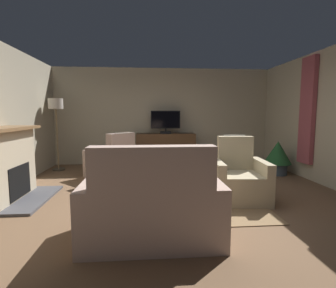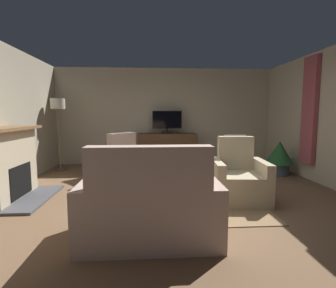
{
  "view_description": "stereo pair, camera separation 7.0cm",
  "coord_description": "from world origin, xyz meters",
  "px_view_note": "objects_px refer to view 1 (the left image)",
  "views": [
    {
      "loc": [
        -0.47,
        -4.01,
        1.4
      ],
      "look_at": [
        -0.11,
        0.37,
        0.9
      ],
      "focal_mm": 27.94,
      "sensor_mm": 36.0,
      "label": 1
    },
    {
      "loc": [
        -0.4,
        -4.02,
        1.4
      ],
      "look_at": [
        -0.11,
        0.37,
        0.9
      ],
      "focal_mm": 27.94,
      "sensor_mm": 36.0,
      "label": 2
    }
  ],
  "objects_px": {
    "floor_lamp": "(56,112)",
    "fireplace": "(6,166)",
    "television": "(166,121)",
    "armchair_facing_sofa": "(113,163)",
    "coffee_table": "(160,179)",
    "armchair_beside_cabinet": "(238,179)",
    "tv_remote": "(175,175)",
    "sofa_floral": "(152,209)",
    "tv_cabinet": "(165,150)",
    "potted_plant_tall_palm_by_window": "(278,156)",
    "cat": "(94,186)"
  },
  "relations": [
    {
      "from": "television",
      "to": "tv_remote",
      "type": "height_order",
      "value": "television"
    },
    {
      "from": "sofa_floral",
      "to": "armchair_beside_cabinet",
      "type": "bearing_deg",
      "value": 41.76
    },
    {
      "from": "coffee_table",
      "to": "armchair_beside_cabinet",
      "type": "bearing_deg",
      "value": 7.3
    },
    {
      "from": "coffee_table",
      "to": "cat",
      "type": "distance_m",
      "value": 1.46
    },
    {
      "from": "television",
      "to": "coffee_table",
      "type": "height_order",
      "value": "television"
    },
    {
      "from": "tv_remote",
      "to": "potted_plant_tall_palm_by_window",
      "type": "height_order",
      "value": "potted_plant_tall_palm_by_window"
    },
    {
      "from": "tv_cabinet",
      "to": "tv_remote",
      "type": "bearing_deg",
      "value": -91.61
    },
    {
      "from": "tv_remote",
      "to": "television",
      "type": "bearing_deg",
      "value": 144.96
    },
    {
      "from": "armchair_beside_cabinet",
      "to": "cat",
      "type": "distance_m",
      "value": 2.56
    },
    {
      "from": "tv_remote",
      "to": "tv_cabinet",
      "type": "bearing_deg",
      "value": 144.99
    },
    {
      "from": "tv_cabinet",
      "to": "cat",
      "type": "distance_m",
      "value": 2.8
    },
    {
      "from": "sofa_floral",
      "to": "armchair_beside_cabinet",
      "type": "xyz_separation_m",
      "value": [
        1.44,
        1.29,
        -0.02
      ]
    },
    {
      "from": "television",
      "to": "cat",
      "type": "xyz_separation_m",
      "value": [
        -1.47,
        -2.31,
        -1.11
      ]
    },
    {
      "from": "armchair_beside_cabinet",
      "to": "floor_lamp",
      "type": "xyz_separation_m",
      "value": [
        -3.71,
        2.59,
        1.11
      ]
    },
    {
      "from": "coffee_table",
      "to": "floor_lamp",
      "type": "distance_m",
      "value": 3.81
    },
    {
      "from": "armchair_facing_sofa",
      "to": "cat",
      "type": "xyz_separation_m",
      "value": [
        -0.21,
        -1.06,
        -0.22
      ]
    },
    {
      "from": "fireplace",
      "to": "cat",
      "type": "distance_m",
      "value": 1.45
    },
    {
      "from": "fireplace",
      "to": "armchair_facing_sofa",
      "type": "height_order",
      "value": "fireplace"
    },
    {
      "from": "cat",
      "to": "potted_plant_tall_palm_by_window",
      "type": "bearing_deg",
      "value": 14.35
    },
    {
      "from": "television",
      "to": "cat",
      "type": "distance_m",
      "value": 2.95
    },
    {
      "from": "tv_cabinet",
      "to": "sofa_floral",
      "type": "height_order",
      "value": "sofa_floral"
    },
    {
      "from": "coffee_table",
      "to": "floor_lamp",
      "type": "bearing_deg",
      "value": 131.2
    },
    {
      "from": "coffee_table",
      "to": "cat",
      "type": "bearing_deg",
      "value": 144.08
    },
    {
      "from": "potted_plant_tall_palm_by_window",
      "to": "television",
      "type": "bearing_deg",
      "value": 153.06
    },
    {
      "from": "sofa_floral",
      "to": "armchair_facing_sofa",
      "type": "height_order",
      "value": "sofa_floral"
    },
    {
      "from": "tv_remote",
      "to": "armchair_beside_cabinet",
      "type": "distance_m",
      "value": 1.1
    },
    {
      "from": "floor_lamp",
      "to": "armchair_beside_cabinet",
      "type": "bearing_deg",
      "value": -34.9
    },
    {
      "from": "tv_remote",
      "to": "floor_lamp",
      "type": "height_order",
      "value": "floor_lamp"
    },
    {
      "from": "cat",
      "to": "floor_lamp",
      "type": "distance_m",
      "value": 2.66
    },
    {
      "from": "sofa_floral",
      "to": "armchair_facing_sofa",
      "type": "distance_m",
      "value": 3.12
    },
    {
      "from": "fireplace",
      "to": "sofa_floral",
      "type": "bearing_deg",
      "value": -33.38
    },
    {
      "from": "floor_lamp",
      "to": "fireplace",
      "type": "bearing_deg",
      "value": -90.94
    },
    {
      "from": "cat",
      "to": "floor_lamp",
      "type": "relative_size",
      "value": 0.39
    },
    {
      "from": "tv_cabinet",
      "to": "coffee_table",
      "type": "distance_m",
      "value": 3.21
    },
    {
      "from": "tv_cabinet",
      "to": "potted_plant_tall_palm_by_window",
      "type": "distance_m",
      "value": 2.86
    },
    {
      "from": "tv_remote",
      "to": "sofa_floral",
      "type": "relative_size",
      "value": 0.11
    },
    {
      "from": "floor_lamp",
      "to": "television",
      "type": "bearing_deg",
      "value": 8.07
    },
    {
      "from": "tv_remote",
      "to": "floor_lamp",
      "type": "xyz_separation_m",
      "value": [
        -2.64,
        2.78,
        0.97
      ]
    },
    {
      "from": "television",
      "to": "tv_cabinet",
      "type": "bearing_deg",
      "value": 90.0
    },
    {
      "from": "potted_plant_tall_palm_by_window",
      "to": "cat",
      "type": "bearing_deg",
      "value": -165.65
    },
    {
      "from": "fireplace",
      "to": "coffee_table",
      "type": "distance_m",
      "value": 2.49
    },
    {
      "from": "television",
      "to": "armchair_facing_sofa",
      "type": "distance_m",
      "value": 1.99
    },
    {
      "from": "tv_cabinet",
      "to": "armchair_beside_cabinet",
      "type": "xyz_separation_m",
      "value": [
        0.98,
        -3.03,
        -0.08
      ]
    },
    {
      "from": "tv_cabinet",
      "to": "tv_remote",
      "type": "xyz_separation_m",
      "value": [
        -0.09,
        -3.22,
        0.06
      ]
    },
    {
      "from": "armchair_beside_cabinet",
      "to": "floor_lamp",
      "type": "bearing_deg",
      "value": 145.1
    },
    {
      "from": "fireplace",
      "to": "armchair_beside_cabinet",
      "type": "xyz_separation_m",
      "value": [
        3.75,
        -0.24,
        -0.24
      ]
    },
    {
      "from": "coffee_table",
      "to": "armchair_facing_sofa",
      "type": "xyz_separation_m",
      "value": [
        -0.95,
        1.9,
        -0.09
      ]
    },
    {
      "from": "sofa_floral",
      "to": "cat",
      "type": "distance_m",
      "value": 2.22
    },
    {
      "from": "cat",
      "to": "floor_lamp",
      "type": "xyz_separation_m",
      "value": [
        -1.26,
        1.92,
        1.35
      ]
    },
    {
      "from": "television",
      "to": "armchair_beside_cabinet",
      "type": "xyz_separation_m",
      "value": [
        0.98,
        -2.98,
        -0.87
      ]
    }
  ]
}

